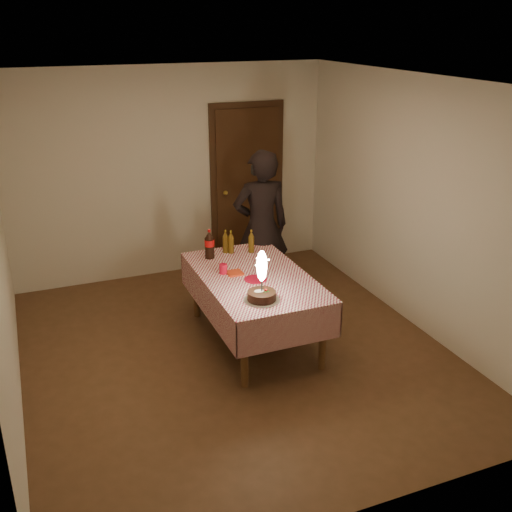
% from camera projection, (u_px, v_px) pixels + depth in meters
% --- Properties ---
extents(ground, '(4.00, 4.50, 0.01)m').
position_uv_depth(ground, '(235.00, 352.00, 5.95)').
color(ground, brown).
rests_on(ground, ground).
extents(room_shell, '(4.04, 4.54, 2.62)m').
position_uv_depth(room_shell, '(234.00, 189.00, 5.41)').
color(room_shell, beige).
rests_on(room_shell, ground).
extents(dining_table, '(1.02, 1.72, 0.73)m').
position_uv_depth(dining_table, '(254.00, 284.00, 5.94)').
color(dining_table, brown).
rests_on(dining_table, ground).
extents(birthday_cake, '(0.32, 0.32, 0.48)m').
position_uv_depth(birthday_cake, '(262.00, 287.00, 5.34)').
color(birthday_cake, white).
rests_on(birthday_cake, dining_table).
extents(red_plate, '(0.22, 0.22, 0.01)m').
position_uv_depth(red_plate, '(256.00, 279.00, 5.81)').
color(red_plate, '#AC0B24').
rests_on(red_plate, dining_table).
extents(red_cup, '(0.08, 0.08, 0.10)m').
position_uv_depth(red_cup, '(223.00, 269.00, 5.93)').
color(red_cup, red).
rests_on(red_cup, dining_table).
extents(clear_cup, '(0.07, 0.07, 0.09)m').
position_uv_depth(clear_cup, '(260.00, 267.00, 5.98)').
color(clear_cup, silver).
rests_on(clear_cup, dining_table).
extents(napkin_stack, '(0.15, 0.15, 0.02)m').
position_uv_depth(napkin_stack, '(235.00, 273.00, 5.94)').
color(napkin_stack, red).
rests_on(napkin_stack, dining_table).
extents(cola_bottle, '(0.10, 0.10, 0.32)m').
position_uv_depth(cola_bottle, '(209.00, 244.00, 6.28)').
color(cola_bottle, black).
rests_on(cola_bottle, dining_table).
extents(amber_bottle_left, '(0.06, 0.06, 0.25)m').
position_uv_depth(amber_bottle_left, '(225.00, 242.00, 6.45)').
color(amber_bottle_left, '#53390E').
rests_on(amber_bottle_left, dining_table).
extents(amber_bottle_right, '(0.06, 0.06, 0.25)m').
position_uv_depth(amber_bottle_right, '(251.00, 242.00, 6.45)').
color(amber_bottle_right, '#53390E').
rests_on(amber_bottle_right, dining_table).
extents(amber_bottle_mid, '(0.06, 0.06, 0.25)m').
position_uv_depth(amber_bottle_mid, '(231.00, 243.00, 6.43)').
color(amber_bottle_mid, '#53390E').
rests_on(amber_bottle_mid, dining_table).
extents(photographer, '(0.69, 0.49, 1.77)m').
position_uv_depth(photographer, '(261.00, 227.00, 6.78)').
color(photographer, black).
rests_on(photographer, ground).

